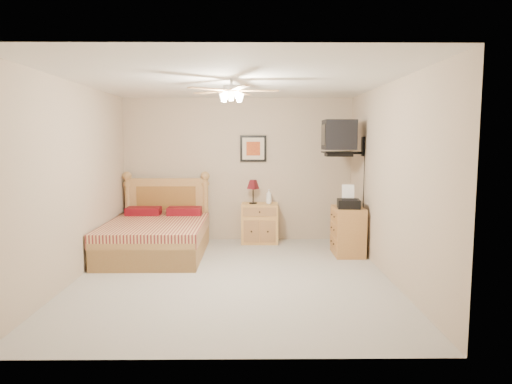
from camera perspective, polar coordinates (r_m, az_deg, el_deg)
floor at (r=6.05m, az=-2.86°, el=-10.52°), size 4.50×4.50×0.00m
ceiling at (r=5.83m, az=-3.01°, el=13.70°), size 4.00×4.50×0.04m
wall_back at (r=8.05m, az=-2.27°, el=2.81°), size 4.00×0.04×2.50m
wall_front at (r=3.57m, az=-4.42°, el=-1.90°), size 4.00×0.04×2.50m
wall_left at (r=6.22m, az=-21.69°, el=1.25°), size 0.04×4.50×2.50m
wall_right at (r=6.06m, az=16.33°, el=1.32°), size 0.04×4.50×2.50m
bed at (r=7.15m, az=-12.47°, el=-2.92°), size 1.46×1.91×1.24m
nightstand at (r=7.91m, az=0.47°, el=-3.91°), size 0.64×0.48×0.68m
table_lamp at (r=7.86m, az=-0.37°, el=0.03°), size 0.27×0.27×0.41m
lotion_bottle at (r=7.86m, az=1.62°, el=-0.54°), size 0.13×0.13×0.25m
framed_picture at (r=8.01m, az=-0.35°, el=5.45°), size 0.46×0.04×0.46m
dresser at (r=7.21m, az=11.42°, el=-4.81°), size 0.44×0.63×0.74m
fax_machine at (r=7.03m, az=11.52°, el=-0.58°), size 0.36×0.38×0.35m
magazine_lower at (r=7.32m, az=10.97°, el=-1.58°), size 0.19×0.25×0.02m
magazine_upper at (r=7.35m, az=11.15°, el=-1.39°), size 0.25×0.29×0.02m
wall_tv at (r=7.27m, az=11.50°, el=6.70°), size 0.56×0.46×0.58m
ceiling_fan at (r=5.61m, az=-3.09°, el=12.54°), size 1.14×1.14×0.28m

